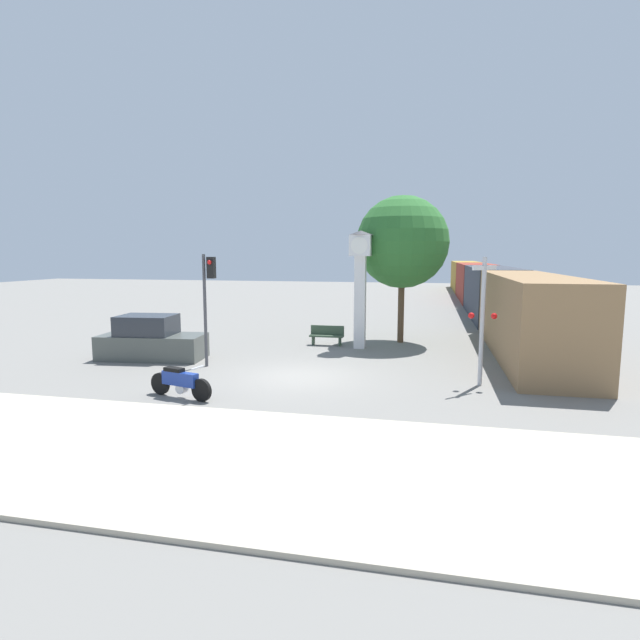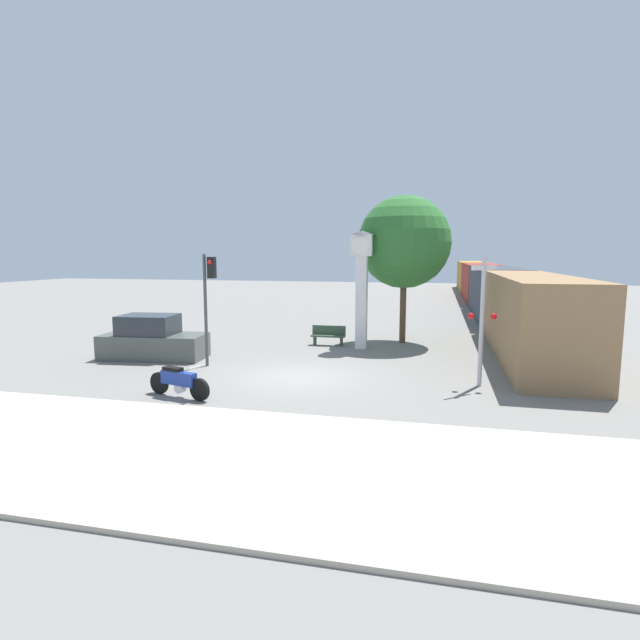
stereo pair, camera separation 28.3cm
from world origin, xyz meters
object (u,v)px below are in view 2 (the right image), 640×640
parked_car (153,340)px  clock_tower (362,272)px  traffic_light (209,290)px  railroad_crossing_signal (482,317)px  motorcycle (179,381)px  bench (328,335)px  street_tree (404,242)px  freight_train (487,286)px

parked_car → clock_tower: bearing=21.4°
traffic_light → railroad_crossing_signal: 9.87m
motorcycle → bench: (2.53, 9.49, 0.00)m
motorcycle → clock_tower: size_ratio=0.42×
motorcycle → parked_car: 6.30m
clock_tower → parked_car: 9.46m
railroad_crossing_signal → clock_tower: bearing=130.0°
traffic_light → street_tree: (6.81, 6.93, 1.90)m
parked_car → street_tree: bearing=26.0°
railroad_crossing_signal → bench: railroad_crossing_signal is taller
clock_tower → freight_train: (7.19, 19.87, -1.78)m
railroad_crossing_signal → parked_car: 12.98m
clock_tower → traffic_light: clock_tower is taller
bench → parked_car: bearing=-144.7°
railroad_crossing_signal → bench: size_ratio=2.62×
freight_train → street_tree: bearing=-106.9°
parked_car → traffic_light: bearing=-21.6°
traffic_light → bench: bearing=57.3°
railroad_crossing_signal → parked_car: bearing=173.3°
traffic_light → clock_tower: bearing=44.5°
motorcycle → bench: 9.82m
clock_tower → parked_car: size_ratio=1.22×
bench → parked_car: (-6.43, -4.56, 0.26)m
traffic_light → railroad_crossing_signal: traffic_light is taller
freight_train → bench: freight_train is taller
clock_tower → freight_train: 21.20m
traffic_light → parked_car: bearing=164.4°
motorcycle → clock_tower: (4.14, 9.09, 2.99)m
motorcycle → street_tree: 13.23m
freight_train → street_tree: street_tree is taller
clock_tower → bench: (-1.62, 0.40, -2.99)m
freight_train → street_tree: 19.00m
traffic_light → parked_car: size_ratio=0.98×
clock_tower → parked_car: bearing=-152.7°
traffic_light → bench: 6.85m
railroad_crossing_signal → street_tree: size_ratio=0.60×
bench → railroad_crossing_signal: bearing=-43.6°
bench → parked_car: size_ratio=0.37×
traffic_light → street_tree: street_tree is taller
motorcycle → traffic_light: bearing=118.1°
freight_train → traffic_light: (-12.27, -24.86, 1.23)m
railroad_crossing_signal → motorcycle: bearing=-158.9°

